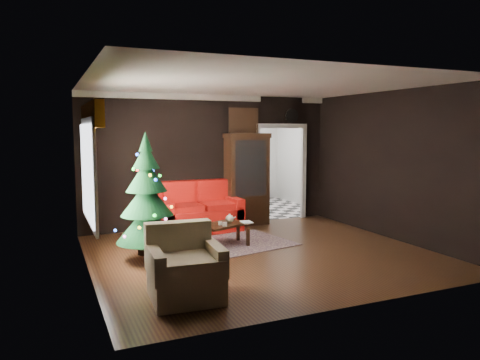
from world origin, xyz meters
name	(u,v)px	position (x,y,z in m)	size (l,w,h in m)	color
floor	(261,253)	(0.00, 0.00, 0.00)	(5.50, 5.50, 0.00)	black
ceiling	(262,84)	(0.00, 0.00, 2.80)	(5.50, 5.50, 0.00)	white
wall_back	(211,161)	(0.00, 2.50, 1.40)	(5.50, 5.50, 0.00)	black
wall_front	(357,188)	(0.00, -2.50, 1.40)	(5.50, 5.50, 0.00)	black
wall_left	(86,177)	(-2.75, 0.00, 1.40)	(5.50, 5.50, 0.00)	black
wall_right	(393,165)	(2.75, 0.00, 1.40)	(5.50, 5.50, 0.00)	black
doorway	(280,174)	(1.70, 2.50, 1.05)	(1.10, 0.10, 2.10)	silver
left_window	(88,173)	(-2.71, 0.20, 1.45)	(0.05, 1.60, 1.40)	white
valance	(91,116)	(-2.63, 0.20, 2.27)	(0.12, 2.10, 0.35)	#A0500B
kitchen_floor	(253,209)	(1.70, 4.00, 0.00)	(3.00, 3.00, 0.00)	white
kitchen_window	(232,142)	(1.70, 5.45, 1.70)	(0.70, 0.06, 0.70)	white
rug	(232,244)	(-0.21, 0.76, 0.01)	(2.05, 1.49, 0.01)	#392E36
loveseat	(200,207)	(-0.40, 2.05, 0.50)	(1.70, 0.90, 1.00)	maroon
curio_cabinet	(247,181)	(0.75, 2.27, 0.95)	(0.90, 0.45, 1.90)	black
floor_lamp	(147,196)	(-1.55, 1.73, 0.83)	(0.26, 0.26, 1.53)	black
christmas_tree	(147,196)	(-1.84, 0.30, 1.05)	(0.97, 0.97, 1.86)	#13361D
armchair	(185,263)	(-1.76, -1.51, 0.46)	(0.88, 0.88, 0.90)	#C8B97A
coffee_table	(223,234)	(-0.41, 0.74, 0.20)	(0.86, 0.52, 0.39)	black
teapot	(230,218)	(-0.26, 0.77, 0.48)	(0.17, 0.17, 0.16)	white
cup_a	(220,223)	(-0.48, 0.67, 0.43)	(0.07, 0.07, 0.06)	white
cup_b	(225,224)	(-0.44, 0.54, 0.43)	(0.08, 0.08, 0.07)	white
book	(242,216)	(-0.07, 0.66, 0.53)	(0.19, 0.02, 0.25)	#B6A68E
wall_clock	(292,116)	(1.95, 2.45, 2.38)	(0.32, 0.32, 0.06)	silver
painting	(243,121)	(0.75, 2.46, 2.25)	(0.62, 0.05, 0.52)	#C0744A
kitchen_counter	(235,186)	(1.70, 5.20, 0.45)	(1.80, 0.60, 0.90)	silver
kitchen_table	(247,197)	(1.40, 3.70, 0.38)	(0.70, 0.70, 0.75)	brown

